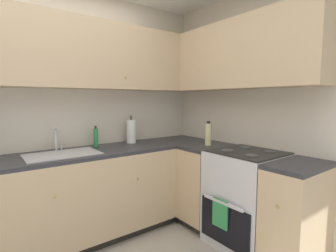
{
  "coord_description": "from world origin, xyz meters",
  "views": [
    {
      "loc": [
        -0.4,
        -1.29,
        1.41
      ],
      "look_at": [
        1.01,
        0.59,
        1.16
      ],
      "focal_mm": 27.14,
      "sensor_mm": 36.0,
      "label": 1
    }
  ],
  "objects_px": {
    "oven_range": "(247,198)",
    "paper_towel_roll": "(131,131)",
    "soap_bottle": "(96,137)",
    "oil_bottle": "(208,134)"
  },
  "relations": [
    {
      "from": "oven_range",
      "to": "paper_towel_roll",
      "type": "bearing_deg",
      "value": 118.17
    },
    {
      "from": "paper_towel_roll",
      "to": "oil_bottle",
      "type": "distance_m",
      "value": 0.88
    },
    {
      "from": "soap_bottle",
      "to": "oil_bottle",
      "type": "bearing_deg",
      "value": -33.29
    },
    {
      "from": "paper_towel_roll",
      "to": "oil_bottle",
      "type": "relative_size",
      "value": 1.22
    },
    {
      "from": "oven_range",
      "to": "soap_bottle",
      "type": "height_order",
      "value": "soap_bottle"
    },
    {
      "from": "oven_range",
      "to": "oil_bottle",
      "type": "height_order",
      "value": "oil_bottle"
    },
    {
      "from": "soap_bottle",
      "to": "paper_towel_roll",
      "type": "xyz_separation_m",
      "value": [
        0.42,
        -0.02,
        0.03
      ]
    },
    {
      "from": "oil_bottle",
      "to": "soap_bottle",
      "type": "bearing_deg",
      "value": 146.71
    },
    {
      "from": "oven_range",
      "to": "soap_bottle",
      "type": "xyz_separation_m",
      "value": [
        -1.04,
        1.18,
        0.54
      ]
    },
    {
      "from": "oil_bottle",
      "to": "paper_towel_roll",
      "type": "bearing_deg",
      "value": 132.82
    }
  ]
}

